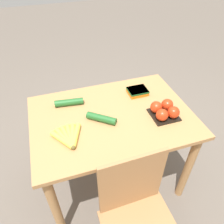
{
  "coord_description": "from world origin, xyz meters",
  "views": [
    {
      "loc": [
        0.35,
        1.08,
        1.78
      ],
      "look_at": [
        0.0,
        0.0,
        0.79
      ],
      "focal_mm": 35.0,
      "sensor_mm": 36.0,
      "label": 1
    }
  ],
  "objects_px": {
    "chair": "(138,220)",
    "banana_bunch": "(69,137)",
    "carrot_bag": "(138,91)",
    "cucumber_near": "(101,118)",
    "tomato_pack": "(165,110)",
    "cucumber_far": "(69,102)"
  },
  "relations": [
    {
      "from": "chair",
      "to": "banana_bunch",
      "type": "height_order",
      "value": "chair"
    },
    {
      "from": "carrot_bag",
      "to": "cucumber_near",
      "type": "bearing_deg",
      "value": 31.3
    },
    {
      "from": "banana_bunch",
      "to": "cucumber_near",
      "type": "xyz_separation_m",
      "value": [
        -0.24,
        -0.1,
        0.01
      ]
    },
    {
      "from": "banana_bunch",
      "to": "tomato_pack",
      "type": "bearing_deg",
      "value": -178.44
    },
    {
      "from": "banana_bunch",
      "to": "cucumber_far",
      "type": "xyz_separation_m",
      "value": [
        -0.06,
        -0.34,
        0.01
      ]
    },
    {
      "from": "cucumber_far",
      "to": "cucumber_near",
      "type": "bearing_deg",
      "value": 126.61
    },
    {
      "from": "carrot_bag",
      "to": "cucumber_far",
      "type": "distance_m",
      "value": 0.53
    },
    {
      "from": "tomato_pack",
      "to": "cucumber_far",
      "type": "bearing_deg",
      "value": -27.68
    },
    {
      "from": "tomato_pack",
      "to": "cucumber_far",
      "type": "xyz_separation_m",
      "value": [
        0.61,
        -0.32,
        -0.02
      ]
    },
    {
      "from": "carrot_bag",
      "to": "tomato_pack",
      "type": "bearing_deg",
      "value": 104.13
    },
    {
      "from": "banana_bunch",
      "to": "cucumber_far",
      "type": "relative_size",
      "value": 0.96
    },
    {
      "from": "tomato_pack",
      "to": "carrot_bag",
      "type": "height_order",
      "value": "tomato_pack"
    },
    {
      "from": "cucumber_near",
      "to": "chair",
      "type": "bearing_deg",
      "value": 94.54
    },
    {
      "from": "cucumber_far",
      "to": "chair",
      "type": "bearing_deg",
      "value": 105.36
    },
    {
      "from": "banana_bunch",
      "to": "tomato_pack",
      "type": "relative_size",
      "value": 1.12
    },
    {
      "from": "chair",
      "to": "tomato_pack",
      "type": "relative_size",
      "value": 4.99
    },
    {
      "from": "chair",
      "to": "cucumber_near",
      "type": "bearing_deg",
      "value": 93.44
    },
    {
      "from": "banana_bunch",
      "to": "cucumber_far",
      "type": "distance_m",
      "value": 0.34
    },
    {
      "from": "cucumber_near",
      "to": "tomato_pack",
      "type": "bearing_deg",
      "value": 169.62
    },
    {
      "from": "tomato_pack",
      "to": "carrot_bag",
      "type": "distance_m",
      "value": 0.3
    },
    {
      "from": "chair",
      "to": "cucumber_near",
      "type": "distance_m",
      "value": 0.66
    },
    {
      "from": "cucumber_near",
      "to": "banana_bunch",
      "type": "bearing_deg",
      "value": 22.18
    }
  ]
}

